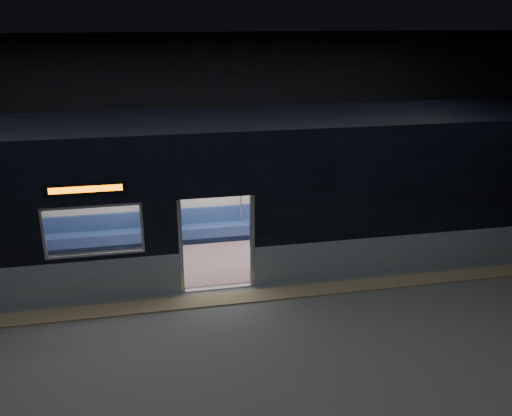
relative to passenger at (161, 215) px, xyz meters
name	(u,v)px	position (x,y,z in m)	size (l,w,h in m)	color
station_floor	(225,314)	(1.06, -3.55, -0.84)	(24.00, 14.00, 0.01)	#47494C
station_envelope	(221,127)	(1.06, -3.55, 2.83)	(24.00, 14.00, 5.00)	black
tactile_strip	(221,299)	(1.06, -3.00, -0.82)	(22.80, 0.50, 0.03)	#8C7F59
metro_car	(207,185)	(1.06, -1.00, 1.01)	(18.00, 3.04, 3.35)	#879AA1
passenger	(161,215)	(0.00, 0.00, 0.00)	(0.45, 0.76, 1.45)	black
handbag	(160,224)	(-0.05, -0.25, -0.13)	(0.30, 0.26, 0.15)	black
transit_map	(388,173)	(6.06, 0.31, 0.64)	(0.99, 0.03, 0.64)	white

